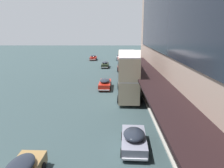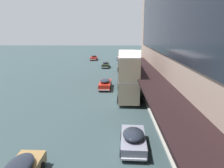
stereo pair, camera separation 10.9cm
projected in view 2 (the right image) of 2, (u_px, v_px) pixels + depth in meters
transit_bus_kerbside_front at (128, 73)px, 29.35m from camera, size 2.92×10.36×5.86m
transit_bus_kerbside_rear at (125, 66)px, 43.43m from camera, size 2.92×10.58×3.17m
sedan_lead_near at (106, 64)px, 52.33m from camera, size 1.83×4.45×1.51m
sedan_trailing_near at (105, 84)px, 33.59m from camera, size 1.96×4.80×1.59m
sedan_far_back at (133, 139)px, 16.57m from camera, size 2.15×4.41×1.57m
sedan_lead_mid at (94, 57)px, 65.40m from camera, size 2.01×4.71×1.46m
sedan_oncoming_front at (120, 57)px, 65.80m from camera, size 2.02×4.88×1.56m
pedestrian_at_kerb at (196, 162)px, 13.04m from camera, size 0.37×0.58×1.86m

